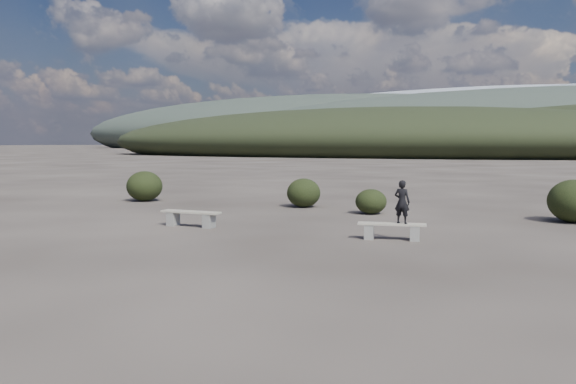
% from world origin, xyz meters
% --- Properties ---
extents(ground, '(1200.00, 1200.00, 0.00)m').
position_xyz_m(ground, '(0.00, 0.00, 0.00)').
color(ground, '#2C2622').
rests_on(ground, ground).
extents(bench_left, '(1.74, 0.42, 0.43)m').
position_xyz_m(bench_left, '(-3.78, 3.85, 0.26)').
color(bench_left, slate).
rests_on(bench_left, ground).
extents(bench_right, '(1.63, 0.68, 0.40)m').
position_xyz_m(bench_right, '(1.77, 4.07, 0.24)').
color(bench_right, slate).
rests_on(bench_right, ground).
extents(seated_person, '(0.41, 0.30, 1.03)m').
position_xyz_m(seated_person, '(1.99, 4.12, 0.92)').
color(seated_person, black).
rests_on(seated_person, bench_right).
extents(shrub_b, '(1.21, 1.21, 1.04)m').
position_xyz_m(shrub_b, '(-2.81, 9.50, 0.52)').
color(shrub_b, black).
rests_on(shrub_b, ground).
extents(shrub_c, '(1.01, 1.01, 0.81)m').
position_xyz_m(shrub_c, '(-0.07, 8.64, 0.41)').
color(shrub_c, black).
rests_on(shrub_c, ground).
extents(shrub_d, '(1.43, 1.43, 1.25)m').
position_xyz_m(shrub_d, '(5.82, 9.17, 0.62)').
color(shrub_d, black).
rests_on(shrub_d, ground).
extents(shrub_f, '(1.41, 1.41, 1.19)m').
position_xyz_m(shrub_f, '(-9.39, 8.84, 0.60)').
color(shrub_f, black).
rests_on(shrub_f, ground).
extents(mountain_ridges, '(500.00, 400.00, 56.00)m').
position_xyz_m(mountain_ridges, '(-7.48, 339.06, 10.84)').
color(mountain_ridges, black).
rests_on(mountain_ridges, ground).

